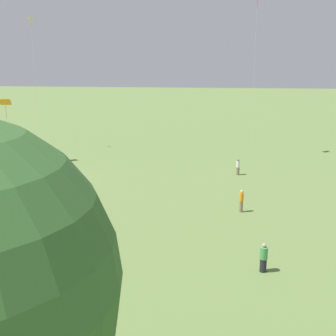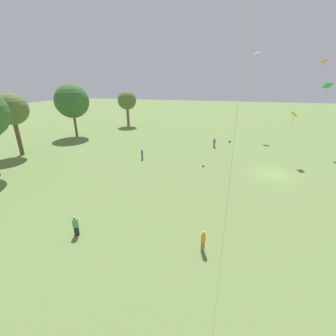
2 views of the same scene
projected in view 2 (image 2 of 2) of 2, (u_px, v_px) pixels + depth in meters
ground_plane at (273, 174)px, 31.27m from camera, size 240.00×240.00×0.00m
tree_2 at (12, 110)px, 36.81m from camera, size 5.13×5.13×10.40m
tree_3 at (72, 101)px, 49.50m from camera, size 7.33×7.33×11.63m
tree_4 at (127, 101)px, 62.25m from camera, size 5.10×5.10×9.61m
person_0 at (76, 226)px, 18.70m from camera, size 0.55×0.55×1.80m
person_1 at (214, 143)px, 43.63m from camera, size 0.49×0.49×1.83m
person_2 at (142, 154)px, 36.93m from camera, size 0.46×0.46×1.72m
person_3 at (203, 241)px, 16.84m from camera, size 0.48×0.48×1.85m
kite_1 at (256, 56)px, 48.03m from camera, size 1.62×1.60×17.94m
kite_2 at (294, 115)px, 33.59m from camera, size 1.32×1.16×7.88m
kite_4 at (323, 67)px, 32.89m from camera, size 1.12×1.13×15.04m
kite_6 at (327, 87)px, 37.29m from camera, size 1.10×1.34×11.83m
picnic_bag_0 at (230, 142)px, 47.32m from camera, size 0.39×0.40×0.30m
picnic_bag_1 at (203, 166)px, 33.98m from camera, size 0.39×0.40×0.30m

